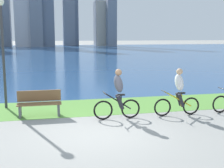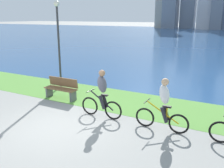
{
  "view_description": "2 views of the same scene",
  "coord_description": "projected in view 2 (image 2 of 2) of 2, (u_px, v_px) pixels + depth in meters",
  "views": [
    {
      "loc": [
        -1.5,
        -8.11,
        2.8
      ],
      "look_at": [
        0.58,
        1.41,
        1.21
      ],
      "focal_mm": 48.2,
      "sensor_mm": 36.0,
      "label": 1
    },
    {
      "loc": [
        5.03,
        -5.51,
        3.42
      ],
      "look_at": [
        1.15,
        1.56,
        1.23
      ],
      "focal_mm": 39.92,
      "sensor_mm": 36.0,
      "label": 2
    }
  ],
  "objects": [
    {
      "name": "bay_water_surface",
      "position": [
        218.0,
        37.0,
        44.04
      ],
      "size": [
        300.0,
        75.84,
        0.0
      ],
      "primitive_type": "cube",
      "color": "navy",
      "rests_on": "ground"
    },
    {
      "name": "ground_plane",
      "position": [
        57.0,
        128.0,
        7.89
      ],
      "size": [
        300.0,
        300.0,
        0.0
      ],
      "primitive_type": "plane",
      "color": "gray"
    },
    {
      "name": "lamppost_tall",
      "position": [
        58.0,
        32.0,
        11.94
      ],
      "size": [
        0.28,
        0.28,
        4.15
      ],
      "color": "#38383D",
      "rests_on": "ground"
    },
    {
      "name": "bench_near_path",
      "position": [
        61.0,
        88.0,
        10.65
      ],
      "size": [
        1.5,
        0.47,
        0.9
      ],
      "color": "brown",
      "rests_on": "ground"
    },
    {
      "name": "cyclist_trailing",
      "position": [
        163.0,
        105.0,
        7.54
      ],
      "size": [
        1.7,
        0.52,
        1.67
      ],
      "color": "black",
      "rests_on": "ground"
    },
    {
      "name": "grass_strip_bayside",
      "position": [
        109.0,
        98.0,
        10.75
      ],
      "size": [
        120.0,
        2.81,
        0.01
      ],
      "primitive_type": "cube",
      "color": "#59933D",
      "rests_on": "ground"
    },
    {
      "name": "cyclist_lead",
      "position": [
        102.0,
        94.0,
        8.55
      ],
      "size": [
        1.61,
        0.52,
        1.7
      ],
      "color": "black",
      "rests_on": "ground"
    }
  ]
}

